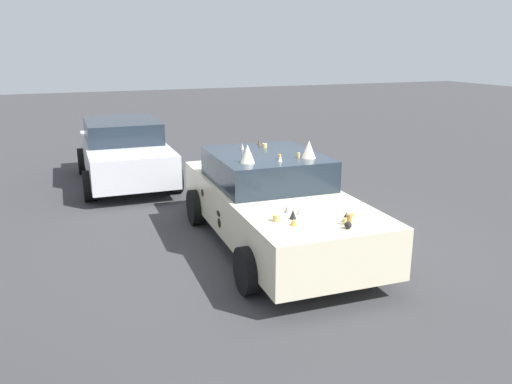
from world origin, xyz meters
TOP-DOWN VIEW (x-y plane):
  - ground_plane at (0.00, 0.00)m, footprint 60.00×60.00m
  - art_car_decorated at (0.07, -0.00)m, footprint 4.59×2.15m
  - parked_sedan_near_right at (4.86, 1.57)m, footprint 4.02×2.04m

SIDE VIEW (x-z plane):
  - ground_plane at x=0.00m, z-range 0.00..0.00m
  - art_car_decorated at x=0.07m, z-range -0.13..1.53m
  - parked_sedan_near_right at x=4.86m, z-range 0.01..1.41m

